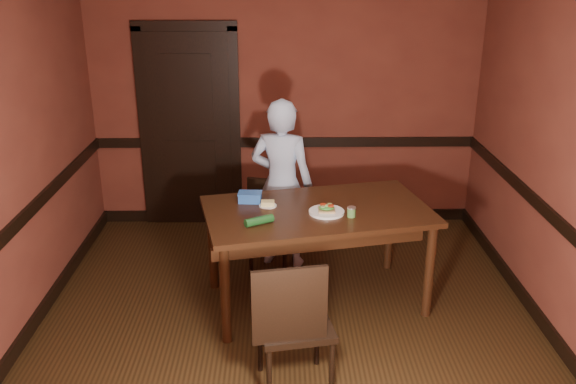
{
  "coord_description": "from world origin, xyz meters",
  "views": [
    {
      "loc": [
        -0.07,
        -3.99,
        2.69
      ],
      "look_at": [
        0.0,
        0.35,
        1.05
      ],
      "focal_mm": 38.0,
      "sensor_mm": 36.0,
      "label": 1
    }
  ],
  "objects_px": {
    "chair_far": "(273,227)",
    "chair_near": "(295,322)",
    "sandwich_plate": "(327,211)",
    "cheese_saucer": "(268,204)",
    "dining_table": "(316,256)",
    "person": "(282,184)",
    "food_tub": "(250,197)",
    "sauce_jar": "(351,212)"
  },
  "relations": [
    {
      "from": "chair_far",
      "to": "chair_near",
      "type": "distance_m",
      "value": 1.72
    },
    {
      "from": "sandwich_plate",
      "to": "cheese_saucer",
      "type": "bearing_deg",
      "value": 162.02
    },
    {
      "from": "dining_table",
      "to": "cheese_saucer",
      "type": "height_order",
      "value": "cheese_saucer"
    },
    {
      "from": "person",
      "to": "sandwich_plate",
      "type": "xyz_separation_m",
      "value": [
        0.35,
        -0.79,
        0.06
      ]
    },
    {
      "from": "cheese_saucer",
      "to": "food_tub",
      "type": "bearing_deg",
      "value": 145.85
    },
    {
      "from": "chair_far",
      "to": "chair_near",
      "type": "relative_size",
      "value": 0.82
    },
    {
      "from": "dining_table",
      "to": "cheese_saucer",
      "type": "xyz_separation_m",
      "value": [
        -0.4,
        0.06,
        0.44
      ]
    },
    {
      "from": "chair_near",
      "to": "person",
      "type": "height_order",
      "value": "person"
    },
    {
      "from": "cheese_saucer",
      "to": "food_tub",
      "type": "xyz_separation_m",
      "value": [
        -0.15,
        0.1,
        0.02
      ]
    },
    {
      "from": "chair_far",
      "to": "person",
      "type": "xyz_separation_m",
      "value": [
        0.09,
        0.1,
        0.38
      ]
    },
    {
      "from": "chair_near",
      "to": "chair_far",
      "type": "bearing_deg",
      "value": -94.62
    },
    {
      "from": "person",
      "to": "sauce_jar",
      "type": "relative_size",
      "value": 19.7
    },
    {
      "from": "sandwich_plate",
      "to": "chair_far",
      "type": "bearing_deg",
      "value": 122.26
    },
    {
      "from": "chair_near",
      "to": "sauce_jar",
      "type": "distance_m",
      "value": 1.12
    },
    {
      "from": "person",
      "to": "sandwich_plate",
      "type": "height_order",
      "value": "person"
    },
    {
      "from": "chair_far",
      "to": "person",
      "type": "distance_m",
      "value": 0.4
    },
    {
      "from": "person",
      "to": "food_tub",
      "type": "relative_size",
      "value": 7.84
    },
    {
      "from": "sandwich_plate",
      "to": "food_tub",
      "type": "distance_m",
      "value": 0.66
    },
    {
      "from": "chair_near",
      "to": "cheese_saucer",
      "type": "distance_m",
      "value": 1.24
    },
    {
      "from": "dining_table",
      "to": "chair_near",
      "type": "height_order",
      "value": "chair_near"
    },
    {
      "from": "chair_far",
      "to": "sauce_jar",
      "type": "relative_size",
      "value": 10.19
    },
    {
      "from": "chair_far",
      "to": "chair_near",
      "type": "xyz_separation_m",
      "value": [
        0.16,
        -1.71,
        0.09
      ]
    },
    {
      "from": "chair_far",
      "to": "sauce_jar",
      "type": "height_order",
      "value": "sauce_jar"
    },
    {
      "from": "person",
      "to": "cheese_saucer",
      "type": "bearing_deg",
      "value": 95.03
    },
    {
      "from": "chair_near",
      "to": "food_tub",
      "type": "bearing_deg",
      "value": -85.15
    },
    {
      "from": "dining_table",
      "to": "food_tub",
      "type": "bearing_deg",
      "value": 151.21
    },
    {
      "from": "cheese_saucer",
      "to": "sandwich_plate",
      "type": "bearing_deg",
      "value": -17.98
    },
    {
      "from": "food_tub",
      "to": "sandwich_plate",
      "type": "bearing_deg",
      "value": -18.34
    },
    {
      "from": "dining_table",
      "to": "cheese_saucer",
      "type": "relative_size",
      "value": 12.52
    },
    {
      "from": "dining_table",
      "to": "food_tub",
      "type": "xyz_separation_m",
      "value": [
        -0.55,
        0.16,
        0.46
      ]
    },
    {
      "from": "chair_near",
      "to": "person",
      "type": "relative_size",
      "value": 0.63
    },
    {
      "from": "person",
      "to": "food_tub",
      "type": "height_order",
      "value": "person"
    },
    {
      "from": "cheese_saucer",
      "to": "sauce_jar",
      "type": "bearing_deg",
      "value": -19.25
    },
    {
      "from": "person",
      "to": "sauce_jar",
      "type": "height_order",
      "value": "person"
    },
    {
      "from": "dining_table",
      "to": "person",
      "type": "xyz_separation_m",
      "value": [
        -0.28,
        0.7,
        0.37
      ]
    },
    {
      "from": "sauce_jar",
      "to": "cheese_saucer",
      "type": "xyz_separation_m",
      "value": [
        -0.65,
        0.23,
        -0.02
      ]
    },
    {
      "from": "chair_near",
      "to": "sauce_jar",
      "type": "height_order",
      "value": "chair_near"
    },
    {
      "from": "person",
      "to": "cheese_saucer",
      "type": "relative_size",
      "value": 11.12
    },
    {
      "from": "food_tub",
      "to": "chair_far",
      "type": "bearing_deg",
      "value": 72.02
    },
    {
      "from": "chair_near",
      "to": "person",
      "type": "bearing_deg",
      "value": -97.63
    },
    {
      "from": "person",
      "to": "sauce_jar",
      "type": "xyz_separation_m",
      "value": [
        0.54,
        -0.87,
        0.09
      ]
    },
    {
      "from": "chair_far",
      "to": "food_tub",
      "type": "bearing_deg",
      "value": -95.68
    }
  ]
}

